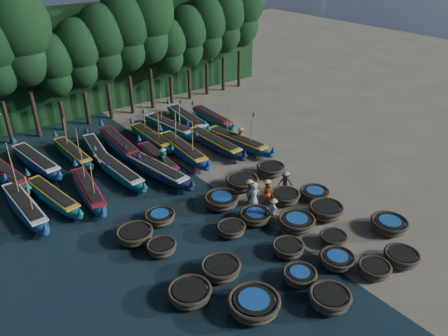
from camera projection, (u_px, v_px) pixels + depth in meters
ground at (245, 209)px, 28.57m from camera, size 120.00×120.00×0.00m
foliage_wall at (89, 60)px, 42.39m from camera, size 40.00×3.00×10.00m
coracle_2 at (330, 299)px, 20.91m from camera, size 2.35×2.35×0.83m
coracle_3 at (374, 269)px, 22.85m from camera, size 1.79×1.79×0.70m
coracle_4 at (401, 257)px, 23.66m from camera, size 2.22×2.22×0.73m
coracle_5 at (254, 304)px, 20.60m from camera, size 2.57×2.57×0.84m
coracle_6 at (299, 276)px, 22.38m from camera, size 1.94×1.94×0.73m
coracle_7 at (337, 260)px, 23.55m from camera, size 2.02×2.02×0.66m
coracle_8 at (333, 239)px, 25.19m from camera, size 1.63×1.63×0.64m
coracle_9 at (389, 225)px, 26.28m from camera, size 2.41×2.41×0.74m
coracle_10 at (190, 293)px, 21.32m from camera, size 2.51×2.51×0.73m
coracle_11 at (221, 269)px, 22.82m from camera, size 2.16×2.16×0.79m
coracle_12 at (288, 248)px, 24.36m from camera, size 2.01×2.01×0.70m
coracle_13 at (296, 222)px, 26.47m from camera, size 2.29×2.29×0.77m
coracle_14 at (326, 210)px, 27.51m from camera, size 2.55×2.55×0.85m
coracle_15 at (161, 247)px, 24.44m from camera, size 1.82×1.82×0.69m
coracle_16 at (231, 229)px, 25.96m from camera, size 1.76×1.76×0.67m
coracle_17 at (255, 216)px, 27.07m from camera, size 2.17×2.17×0.72m
coracle_18 at (285, 197)px, 29.08m from camera, size 2.08×2.08×0.73m
coracle_19 at (315, 194)px, 29.49m from camera, size 2.07×2.07×0.65m
coracle_20 at (135, 235)px, 25.41m from camera, size 2.45×2.45×0.75m
coracle_21 at (160, 217)px, 27.06m from camera, size 2.14×2.14×0.67m
coracle_22 at (221, 200)px, 28.57m from camera, size 2.33×2.33×0.82m
coracle_23 at (242, 182)px, 30.62m from camera, size 2.38×2.38×0.83m
coracle_24 at (271, 169)px, 32.32m from camera, size 2.35×2.35×0.79m
long_boat_0 at (25, 206)px, 27.82m from camera, size 1.63×7.96×3.38m
long_boat_1 at (53, 197)px, 28.93m from camera, size 2.36×7.42×1.32m
long_boat_2 at (89, 190)px, 29.62m from camera, size 2.38×7.51×3.22m
long_boat_3 at (118, 172)px, 31.92m from camera, size 1.65×7.70×1.36m
long_boat_4 at (157, 170)px, 32.01m from camera, size 2.49×8.13×1.44m
long_boat_5 at (158, 159)px, 33.71m from camera, size 1.81×7.27×1.28m
long_boat_6 at (182, 150)px, 35.01m from camera, size 2.08×8.31×3.54m
long_boat_7 at (214, 143)px, 36.19m from camera, size 1.53×8.10×1.43m
long_boat_8 at (237, 141)px, 36.45m from camera, size 2.40×8.05×3.45m
long_boat_9 at (5, 173)px, 31.63m from camera, size 2.63×7.97×3.43m
long_boat_10 at (36, 161)px, 33.30m from camera, size 2.40×8.17×1.45m
long_boat_11 at (73, 153)px, 34.68m from camera, size 1.47×7.28×3.09m
long_boat_12 at (97, 151)px, 34.98m from camera, size 2.51×7.26×1.30m
long_boat_13 at (119, 144)px, 35.94m from camera, size 2.07×8.47×1.49m
long_boat_14 at (151, 138)px, 37.21m from camera, size 1.45×7.41×3.15m
long_boat_15 at (169, 126)px, 39.27m from camera, size 2.27×7.82×3.34m
long_boat_16 at (187, 119)px, 40.80m from camera, size 2.34×8.31×1.47m
long_boat_17 at (212, 117)px, 41.27m from camera, size 1.70×7.27×1.28m
fisherman_0 at (254, 194)px, 28.45m from camera, size 0.99×0.88×1.91m
fisherman_1 at (249, 191)px, 28.66m from camera, size 0.64×0.75×1.96m
fisherman_2 at (266, 192)px, 28.63m from camera, size 1.10×1.09×1.99m
fisherman_3 at (285, 182)px, 30.03m from camera, size 1.12×1.05×1.72m
fisherman_4 at (273, 211)px, 26.70m from camera, size 0.52×1.02×1.92m
fisherman_5 at (163, 158)px, 32.99m from camera, size 1.18×1.58×1.86m
fisherman_6 at (241, 136)px, 36.57m from camera, size 0.78×0.52×1.77m
tree_4 at (18, 36)px, 34.52m from camera, size 5.34×5.34×12.58m
tree_5 at (53, 65)px, 37.06m from camera, size 3.68×3.68×8.68m
tree_6 at (78, 53)px, 37.99m from camera, size 4.09×4.09×9.65m
tree_7 at (102, 42)px, 38.92m from camera, size 4.51×4.51×10.63m
tree_8 at (124, 31)px, 39.85m from camera, size 4.92×4.92×11.60m
tree_9 at (146, 20)px, 40.78m from camera, size 5.34×5.34×12.58m
tree_10 at (169, 46)px, 43.33m from camera, size 3.68×3.68×8.68m
tree_11 at (188, 36)px, 44.26m from camera, size 4.09×4.09×9.65m
tree_12 at (206, 26)px, 45.18m from camera, size 4.51×4.51×10.63m
tree_13 at (223, 17)px, 46.11m from camera, size 4.92×4.92×11.60m
tree_14 at (240, 8)px, 47.05m from camera, size 5.34×5.34×12.58m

